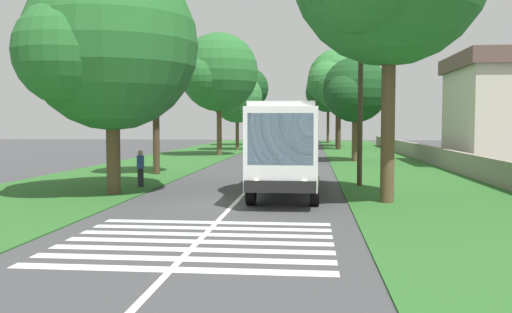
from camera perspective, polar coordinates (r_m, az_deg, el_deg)
The scene contains 20 objects.
ground at distance 20.54m, azimuth -2.28°, elevation -4.91°, with size 160.00×160.00×0.00m, color #424244.
grass_verge_left at distance 36.94m, azimuth -11.69°, elevation -1.24°, with size 120.00×8.00×0.04m, color #2D6628.
grass_verge_right at distance 35.66m, azimuth 14.35°, elevation -1.44°, with size 120.00×8.00×0.04m, color #2D6628.
centre_line at distance 35.37m, azimuth 1.10°, elevation -1.40°, with size 110.00×0.16×0.01m, color silver.
coach_bus at distance 23.98m, azimuth 3.24°, elevation 1.43°, with size 11.16×2.62×3.73m.
zebra_crossing at distance 14.22m, azimuth -5.97°, elevation -8.66°, with size 5.85×6.80×0.01m.
trailing_car_0 at distance 42.34m, azimuth 4.61°, elevation 0.28°, with size 4.30×1.78×1.43m.
trailing_car_1 at distance 48.23m, azimuth 4.71°, elevation 0.66°, with size 4.30×1.78×1.43m.
roadside_tree_left_0 at distance 74.50m, azimuth -1.00°, elevation 6.86°, with size 6.90×5.69×10.43m.
roadside_tree_left_1 at distance 24.37m, azimuth -14.59°, elevation 10.48°, with size 8.63×7.10×9.74m.
roadside_tree_left_2 at distance 61.93m, azimuth -2.07°, elevation 5.92°, with size 6.71×5.61×8.60m.
roadside_tree_left_3 at distance 51.66m, azimuth -3.93°, elevation 8.40°, with size 8.35×7.19×11.20m.
roadside_tree_left_4 at distance 32.90m, azimuth -10.46°, elevation 9.89°, with size 5.39×4.43×9.03m.
roadside_tree_right_0 at distance 71.37m, azimuth 8.21°, elevation 7.72°, with size 9.44×7.64×12.35m.
roadside_tree_right_1 at distance 63.72m, azimuth 8.41°, elevation 6.63°, with size 5.65×4.75×9.08m.
roadside_tree_right_2 at distance 44.12m, azimuth 10.00°, elevation 6.55°, with size 6.14×5.06×8.07m.
roadside_tree_right_4 at distance 83.64m, azimuth 7.27°, elevation 6.63°, with size 8.17×6.64×11.16m.
utility_pole at distance 26.55m, azimuth 10.64°, elevation 5.28°, with size 0.24×1.40×7.37m.
roadside_wall at distance 41.14m, azimuth 18.01°, elevation 0.03°, with size 70.00×0.40×1.24m, color gray.
pedestrian at distance 26.26m, azimuth -11.76°, elevation -1.17°, with size 0.34×0.34×1.69m.
Camera 1 is at (-20.13, -2.83, 2.98)m, focal length 39.01 mm.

